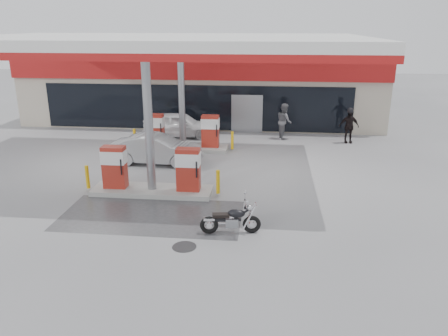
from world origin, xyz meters
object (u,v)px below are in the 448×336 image
object	(u,v)px
sedan_white	(180,125)
parked_car_left	(81,115)
hatchback_silver	(157,149)
pump_island_near	(151,175)
parked_motorcycle	(232,220)
attendant	(284,121)
biker_walking	(349,126)
pump_island_far	(183,136)

from	to	relation	value
sedan_white	parked_car_left	world-z (taller)	sedan_white
sedan_white	hatchback_silver	bearing A→B (deg)	178.83
pump_island_near	sedan_white	xyz separation A→B (m)	(-0.68, 8.57, -0.03)
parked_motorcycle	parked_car_left	bearing A→B (deg)	119.05
hatchback_silver	parked_car_left	distance (m)	10.43
attendant	parked_motorcycle	bearing A→B (deg)	154.39
biker_walking	hatchback_silver	bearing A→B (deg)	-157.85
pump_island_far	hatchback_silver	bearing A→B (deg)	-107.04
pump_island_near	parked_car_left	bearing A→B (deg)	124.00
sedan_white	attendant	distance (m)	5.81
parked_motorcycle	parked_car_left	size ratio (longest dim) A/B	0.51
parked_motorcycle	hatchback_silver	distance (m)	7.72
parked_motorcycle	sedan_white	distance (m)	12.22
hatchback_silver	parked_car_left	xyz separation A→B (m)	(-6.94, 7.78, -0.14)
hatchback_silver	parked_car_left	bearing A→B (deg)	45.06
pump_island_far	parked_car_left	bearing A→B (deg)	144.96
biker_walking	pump_island_far	bearing A→B (deg)	-169.81
attendant	parked_car_left	xyz separation A→B (m)	(-12.80, 2.58, -0.45)
attendant	hatchback_silver	distance (m)	7.84
parked_motorcycle	sedan_white	size ratio (longest dim) A/B	0.46
parked_motorcycle	parked_car_left	xyz separation A→B (m)	(-10.95, 14.37, 0.11)
pump_island_far	parked_motorcycle	bearing A→B (deg)	-70.01
pump_island_near	attendant	xyz separation A→B (m)	(5.12, 8.80, 0.26)
parked_car_left	pump_island_near	bearing A→B (deg)	-150.28
pump_island_far	hatchback_silver	xyz separation A→B (m)	(-0.74, -2.40, -0.04)
pump_island_near	biker_walking	xyz separation A→B (m)	(8.50, 8.20, 0.18)
parked_motorcycle	biker_walking	bearing A→B (deg)	56.69
pump_island_far	sedan_white	bearing A→B (deg)	104.81
parked_motorcycle	biker_walking	xyz separation A→B (m)	(5.23, 11.19, 0.47)
pump_island_near	attendant	size ratio (longest dim) A/B	2.64
attendant	biker_walking	size ratio (longest dim) A/B	1.09
pump_island_far	parked_car_left	world-z (taller)	pump_island_far
sedan_white	pump_island_near	bearing A→B (deg)	-176.00
pump_island_near	sedan_white	bearing A→B (deg)	94.54
attendant	parked_car_left	world-z (taller)	attendant
parked_motorcycle	sedan_white	world-z (taller)	sedan_white
attendant	sedan_white	bearing A→B (deg)	75.57
pump_island_near	sedan_white	distance (m)	8.60
parked_car_left	hatchback_silver	bearing A→B (deg)	-142.55
sedan_white	attendant	xyz separation A→B (m)	(5.80, 0.23, 0.29)
pump_island_far	sedan_white	xyz separation A→B (m)	(-0.68, 2.57, -0.03)
sedan_white	biker_walking	bearing A→B (deg)	-92.84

